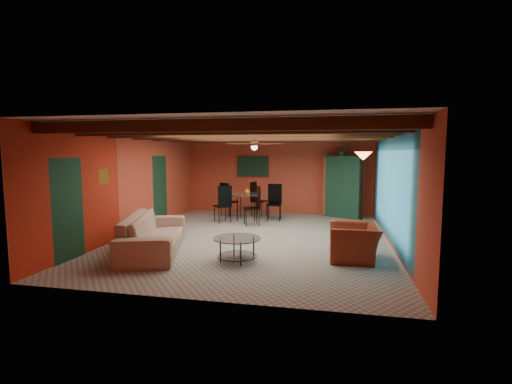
% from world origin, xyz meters
% --- Properties ---
extents(room, '(6.52, 8.01, 2.71)m').
position_xyz_m(room, '(0.00, 0.11, 2.36)').
color(room, '#9C948B').
rests_on(room, ground).
extents(sofa, '(1.84, 2.95, 0.80)m').
position_xyz_m(sofa, '(-1.89, -1.65, 0.40)').
color(sofa, '#A27B68').
rests_on(sofa, ground).
extents(armchair, '(0.98, 1.11, 0.71)m').
position_xyz_m(armchair, '(2.35, -1.38, 0.36)').
color(armchair, maroon).
rests_on(armchair, ground).
extents(coffee_table, '(1.20, 1.20, 0.48)m').
position_xyz_m(coffee_table, '(0.07, -1.99, 0.24)').
color(coffee_table, silver).
rests_on(coffee_table, ground).
extents(dining_table, '(2.37, 2.37, 1.16)m').
position_xyz_m(dining_table, '(-0.75, 2.45, 0.58)').
color(dining_table, white).
rests_on(dining_table, ground).
extents(armoire, '(1.25, 0.97, 1.97)m').
position_xyz_m(armoire, '(2.20, 3.70, 0.99)').
color(armoire, brown).
rests_on(armoire, ground).
extents(floor_lamp, '(0.58, 0.58, 2.18)m').
position_xyz_m(floor_lamp, '(2.65, 0.92, 1.09)').
color(floor_lamp, black).
rests_on(floor_lamp, ground).
extents(ceiling_fan, '(1.50, 1.50, 0.44)m').
position_xyz_m(ceiling_fan, '(0.00, 0.00, 2.36)').
color(ceiling_fan, '#472614').
rests_on(ceiling_fan, ceiling).
extents(painting, '(1.05, 0.03, 0.65)m').
position_xyz_m(painting, '(-0.90, 3.96, 1.65)').
color(painting, black).
rests_on(painting, wall_back).
extents(potted_plant, '(0.53, 0.49, 0.48)m').
position_xyz_m(potted_plant, '(2.20, 3.70, 2.21)').
color(potted_plant, '#26661E').
rests_on(potted_plant, armoire).
extents(vase, '(0.20, 0.20, 0.18)m').
position_xyz_m(vase, '(-0.75, 2.45, 1.25)').
color(vase, orange).
rests_on(vase, dining_table).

